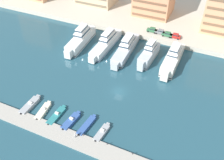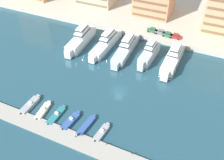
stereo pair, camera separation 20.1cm
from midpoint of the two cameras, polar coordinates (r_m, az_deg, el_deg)
ground_plane at (r=76.02m, az=1.63°, el=-2.66°), size 400.00×400.00×0.00m
quay_promenade at (r=129.68m, az=13.73°, el=16.38°), size 180.00×70.00×1.93m
pier_dock at (r=63.57m, az=-6.08°, el=-14.39°), size 120.00×4.46×0.63m
yacht_white_far_left at (r=96.40m, az=-7.05°, el=9.38°), size 5.37×20.82×8.59m
yacht_white_left at (r=94.13m, az=-1.22°, el=8.61°), size 4.52×22.58×7.80m
yacht_silver_mid_left at (r=91.32m, az=3.30°, el=7.38°), size 5.14×22.67×7.62m
yacht_silver_center_left at (r=88.06m, az=8.54°, el=5.94°), size 4.45×15.46×8.73m
yacht_ivory_center at (r=87.38m, az=13.79°, el=4.74°), size 4.68×19.93×8.50m
motorboat_grey_far_left at (r=75.04m, az=-18.16°, el=-5.42°), size 2.16×8.16×1.43m
motorboat_cream_left at (r=72.52m, az=-15.37°, el=-6.75°), size 2.57×7.30×1.31m
motorboat_teal_mid_left at (r=70.51m, az=-12.51°, el=-7.90°), size 2.14×7.85×1.29m
motorboat_blue_center_left at (r=68.35m, az=-9.30°, el=-9.20°), size 2.68×7.35×1.47m
motorboat_blue_center at (r=66.87m, az=-5.76°, el=-10.28°), size 2.35×7.84×0.94m
motorboat_grey_center_right at (r=65.14m, az=-2.28°, el=-11.91°), size 2.31×6.70×1.44m
car_green_far_left at (r=101.85m, az=9.31°, el=11.26°), size 4.11×1.93×1.80m
car_grey_left at (r=101.07m, az=11.14°, el=10.77°), size 4.13×1.99×1.80m
car_green_mid_left at (r=99.98m, az=12.66°, el=10.18°), size 4.16×2.04×1.80m
car_red_center_left at (r=99.57m, az=14.39°, el=9.74°), size 4.10×1.92×1.80m
pedestrian_near_edge at (r=63.94m, az=-8.37°, el=-12.22°), size 0.39×0.62×1.71m
bollard_west at (r=67.13m, az=-11.49°, el=-10.23°), size 0.20×0.20×0.61m
bollard_west_mid at (r=64.56m, az=-6.52°, el=-12.25°), size 0.20×0.20×0.61m
bollard_east_mid at (r=62.57m, az=-1.11°, el=-14.32°), size 0.20×0.20×0.61m
bollard_east at (r=61.24m, az=4.71°, el=-16.37°), size 0.20×0.20×0.61m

